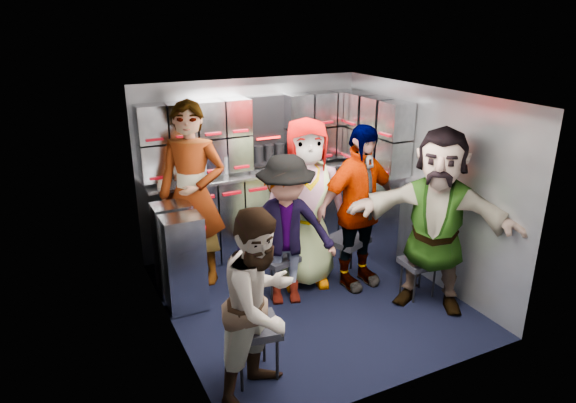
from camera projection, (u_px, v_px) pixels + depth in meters
name	position (u px, v px, depth m)	size (l,w,h in m)	color
floor	(309.00, 298.00, 5.36)	(3.00, 3.00, 0.00)	black
wall_back	(252.00, 166.00, 6.27)	(2.80, 0.04, 2.10)	gray
wall_left	(168.00, 229.00, 4.42)	(0.04, 3.00, 2.10)	gray
wall_right	(423.00, 184.00, 5.58)	(0.04, 3.00, 2.10)	gray
ceiling	(312.00, 95.00, 4.64)	(2.80, 3.00, 0.02)	silver
cart_bank_back	(259.00, 213.00, 6.28)	(2.68, 0.38, 0.99)	gray
cart_bank_left	(179.00, 256.00, 5.17)	(0.38, 0.76, 0.99)	gray
counter	(258.00, 173.00, 6.10)	(2.68, 0.42, 0.03)	silver
locker_bank_back	(256.00, 133.00, 5.99)	(2.68, 0.28, 0.82)	gray
locker_bank_right	(376.00, 133.00, 5.96)	(0.28, 1.00, 0.82)	gray
right_cabinet	(376.00, 215.00, 6.21)	(0.28, 1.20, 1.00)	gray
coffee_niche	(268.00, 132.00, 6.12)	(0.46, 0.16, 0.84)	black
red_latch_strip	(265.00, 188.00, 5.98)	(2.60, 0.02, 0.03)	#A40411
jump_seat_near_left	(253.00, 330.00, 4.07)	(0.48, 0.46, 0.49)	black
jump_seat_mid_left	(278.00, 261.00, 5.35)	(0.43, 0.42, 0.42)	black
jump_seat_center	(298.00, 242.00, 5.73)	(0.48, 0.47, 0.45)	black
jump_seat_mid_right	(347.00, 242.00, 5.66)	(0.51, 0.50, 0.48)	black
jump_seat_near_right	(419.00, 264.00, 5.30)	(0.36, 0.34, 0.41)	black
attendant_standing	(193.00, 195.00, 5.41)	(0.73, 0.48, 1.99)	black
attendant_arc_a	(261.00, 305.00, 3.80)	(0.74, 0.58, 1.53)	black
attendant_arc_b	(286.00, 231.00, 5.06)	(1.00, 0.58, 1.55)	black
attendant_arc_c	(306.00, 204.00, 5.40)	(0.89, 0.58, 1.82)	black
attendant_arc_d	(358.00, 208.00, 5.35)	(1.04, 0.43, 1.77)	black
attendant_arc_e	(436.00, 220.00, 4.96)	(1.70, 0.54, 1.83)	black
bottle_left	(205.00, 169.00, 5.73)	(0.07, 0.07, 0.26)	white
bottle_mid	(225.00, 167.00, 5.83)	(0.07, 0.07, 0.25)	white
bottle_right	(317.00, 155.00, 6.33)	(0.07, 0.07, 0.26)	white
cup_left	(161.00, 183.00, 5.54)	(0.07, 0.07, 0.09)	tan
cup_right	(302.00, 163.00, 6.26)	(0.08, 0.08, 0.10)	tan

